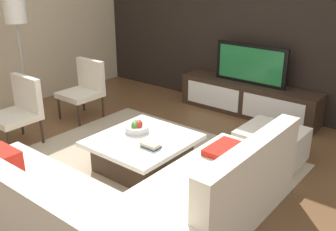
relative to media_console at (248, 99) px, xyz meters
The scene contains 13 objects.
ground_plane 2.41m from the media_console, 90.00° to the right, with size 14.00×14.00×0.00m, color brown.
feature_wall_back 1.19m from the media_console, 90.00° to the left, with size 6.40×0.12×2.80m, color black.
area_rug 2.41m from the media_console, 92.39° to the right, with size 3.05×2.80×0.01m, color tan.
media_console is the anchor object (origin of this frame).
television 0.55m from the media_console, 90.00° to the left, with size 1.15×0.06×0.60m.
sectional_couch 3.29m from the media_console, 80.76° to the right, with size 2.44×2.43×0.82m.
coffee_table 2.30m from the media_console, 92.49° to the right, with size 1.01×1.07×0.38m.
accent_chair_near 3.31m from the media_console, 123.23° to the right, with size 0.56×0.54×0.87m.
floor_lamp 3.57m from the media_console, 138.34° to the right, with size 0.30×0.30×1.75m.
ottoman 1.54m from the media_console, 51.74° to the right, with size 0.70×0.70×0.40m, color beige.
fruit_bowl 2.22m from the media_console, 97.25° to the right, with size 0.28×0.28×0.14m.
accent_chair_far 2.50m from the media_console, 138.92° to the right, with size 0.54×0.54×0.87m.
book_stack 2.43m from the media_console, 87.06° to the right, with size 0.21×0.13×0.05m.
Camera 1 is at (2.60, -2.80, 2.21)m, focal length 41.56 mm.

